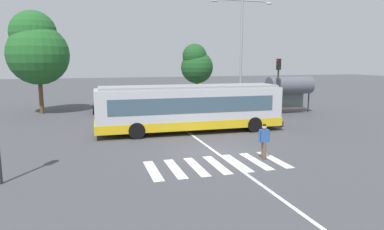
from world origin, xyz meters
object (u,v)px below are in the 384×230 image
object	(u,v)px
city_transit_bus	(190,108)
bus_stop_shelter	(289,86)
background_tree_right	(196,64)
traffic_light_far_corner	(278,78)
pedestrian_crossing_street	(264,139)
parked_car_black	(104,103)
parked_car_charcoal	(134,102)
parked_car_champagne	(162,102)
background_tree_left	(37,48)
twin_arm_street_lamp	(241,45)

from	to	relation	value
city_transit_bus	bus_stop_shelter	distance (m)	12.04
background_tree_right	traffic_light_far_corner	bearing A→B (deg)	-62.26
pedestrian_crossing_street	bus_stop_shelter	distance (m)	15.52
city_transit_bus	parked_car_black	bearing A→B (deg)	114.84
parked_car_charcoal	traffic_light_far_corner	size ratio (longest dim) A/B	0.96
parked_car_champagne	background_tree_right	distance (m)	5.49
parked_car_charcoal	bus_stop_shelter	bearing A→B (deg)	-23.04
traffic_light_far_corner	pedestrian_crossing_street	bearing A→B (deg)	-123.12
parked_car_champagne	background_tree_right	size ratio (longest dim) A/B	0.72
city_transit_bus	background_tree_left	xyz separation A→B (m)	(-10.44, 11.41, 4.09)
parked_car_charcoal	bus_stop_shelter	xyz separation A→B (m)	(13.04, -5.54, 1.65)
pedestrian_crossing_street	background_tree_left	distance (m)	22.56
bus_stop_shelter	background_tree_right	bearing A→B (deg)	132.50
traffic_light_far_corner	background_tree_right	distance (m)	9.61
pedestrian_crossing_street	parked_car_champagne	size ratio (longest dim) A/B	0.38
traffic_light_far_corner	background_tree_left	size ratio (longest dim) A/B	0.54
pedestrian_crossing_street	traffic_light_far_corner	bearing A→B (deg)	56.88
parked_car_charcoal	parked_car_champagne	world-z (taller)	same
traffic_light_far_corner	bus_stop_shelter	world-z (taller)	traffic_light_far_corner
pedestrian_crossing_street	parked_car_black	xyz separation A→B (m)	(-6.59, 17.93, -0.20)
twin_arm_street_lamp	traffic_light_far_corner	bearing A→B (deg)	-23.87
parked_car_champagne	pedestrian_crossing_street	bearing A→B (deg)	-86.27
traffic_light_far_corner	background_tree_right	world-z (taller)	background_tree_right
parked_car_charcoal	parked_car_champagne	distance (m)	2.68
parked_car_champagne	background_tree_right	world-z (taller)	background_tree_right
parked_car_charcoal	twin_arm_street_lamp	xyz separation A→B (m)	(8.21, -5.71, 5.16)
pedestrian_crossing_street	bus_stop_shelter	xyz separation A→B (m)	(9.19, 12.42, 1.45)
parked_car_champagne	traffic_light_far_corner	bearing A→B (deg)	-39.32
parked_car_champagne	background_tree_right	bearing A→B (deg)	22.43
city_transit_bus	pedestrian_crossing_street	xyz separation A→B (m)	(1.57, -7.10, -0.62)
bus_stop_shelter	background_tree_right	distance (m)	9.73
city_transit_bus	background_tree_left	size ratio (longest dim) A/B	1.38
parked_car_champagne	traffic_light_far_corner	distance (m)	11.07
traffic_light_far_corner	background_tree_left	distance (m)	20.75
background_tree_left	background_tree_right	size ratio (longest dim) A/B	1.41
pedestrian_crossing_street	traffic_light_far_corner	size ratio (longest dim) A/B	0.36
city_transit_bus	parked_car_black	xyz separation A→B (m)	(-5.02, 10.84, -0.82)
bus_stop_shelter	city_transit_bus	bearing A→B (deg)	-153.70
parked_car_black	parked_car_charcoal	xyz separation A→B (m)	(2.75, 0.03, 0.00)
parked_car_charcoal	city_transit_bus	bearing A→B (deg)	-78.22
city_transit_bus	parked_car_champagne	size ratio (longest dim) A/B	2.69
bus_stop_shelter	background_tree_left	bearing A→B (deg)	163.98
twin_arm_street_lamp	background_tree_right	size ratio (longest dim) A/B	1.52
traffic_light_far_corner	parked_car_charcoal	bearing A→B (deg)	147.77
bus_stop_shelter	background_tree_right	size ratio (longest dim) A/B	0.66
city_transit_bus	background_tree_left	bearing A→B (deg)	132.46
pedestrian_crossing_street	twin_arm_street_lamp	size ratio (longest dim) A/B	0.18
pedestrian_crossing_street	parked_car_charcoal	world-z (taller)	pedestrian_crossing_street
twin_arm_street_lamp	parked_car_champagne	bearing A→B (deg)	134.70
background_tree_left	bus_stop_shelter	bearing A→B (deg)	-16.02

